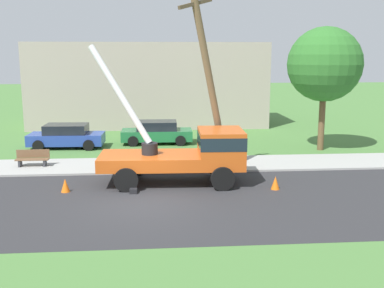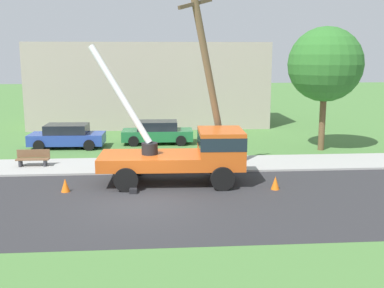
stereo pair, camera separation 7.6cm
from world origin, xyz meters
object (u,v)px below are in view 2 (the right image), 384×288
(traffic_cone_ahead, at_px, (275,183))
(parked_sedan_blue, at_px, (67,136))
(utility_truck, at_px, (191,151))
(roadside_tree_near, at_px, (325,65))
(park_bench, at_px, (33,159))
(leaning_utility_pole, at_px, (209,78))
(parked_sedan_green, at_px, (157,132))
(traffic_cone_behind, at_px, (65,185))

(traffic_cone_ahead, xyz_separation_m, parked_sedan_blue, (-10.29, 9.55, 0.43))
(utility_truck, relative_size, roadside_tree_near, 0.95)
(roadside_tree_near, bearing_deg, utility_truck, -141.75)
(park_bench, bearing_deg, leaning_utility_pole, -13.24)
(traffic_cone_ahead, height_order, parked_sedan_blue, parked_sedan_blue)
(utility_truck, height_order, parked_sedan_green, utility_truck)
(park_bench, bearing_deg, utility_truck, -23.40)
(utility_truck, relative_size, leaning_utility_pole, 0.77)
(utility_truck, bearing_deg, roadside_tree_near, 38.25)
(parked_sedan_green, bearing_deg, roadside_tree_near, -16.07)
(parked_sedan_blue, relative_size, parked_sedan_green, 1.01)
(parked_sedan_blue, relative_size, park_bench, 2.79)
(utility_truck, height_order, traffic_cone_behind, utility_truck)
(leaning_utility_pole, bearing_deg, parked_sedan_green, 106.59)
(parked_sedan_blue, height_order, parked_sedan_green, same)
(traffic_cone_ahead, relative_size, roadside_tree_near, 0.08)
(leaning_utility_pole, xyz_separation_m, parked_sedan_green, (-2.36, 7.91, -3.80))
(parked_sedan_blue, bearing_deg, parked_sedan_green, 9.87)
(traffic_cone_behind, relative_size, parked_sedan_blue, 0.13)
(traffic_cone_ahead, relative_size, parked_sedan_green, 0.13)
(parked_sedan_green, height_order, park_bench, parked_sedan_green)
(traffic_cone_behind, bearing_deg, parked_sedan_green, 69.48)
(traffic_cone_ahead, bearing_deg, park_bench, 157.43)
(leaning_utility_pole, distance_m, traffic_cone_ahead, 5.56)
(utility_truck, distance_m, traffic_cone_ahead, 3.84)
(leaning_utility_pole, xyz_separation_m, roadside_tree_near, (7.23, 5.15, 0.44))
(parked_sedan_blue, bearing_deg, park_bench, -98.62)
(utility_truck, height_order, traffic_cone_ahead, utility_truck)
(traffic_cone_behind, bearing_deg, parked_sedan_blue, 99.93)
(traffic_cone_behind, relative_size, park_bench, 0.35)
(parked_sedan_blue, xyz_separation_m, parked_sedan_green, (5.42, 0.94, 0.00))
(utility_truck, height_order, parked_sedan_blue, utility_truck)
(leaning_utility_pole, bearing_deg, traffic_cone_behind, -159.85)
(utility_truck, relative_size, parked_sedan_blue, 1.52)
(leaning_utility_pole, relative_size, traffic_cone_behind, 15.71)
(traffic_cone_behind, xyz_separation_m, roadside_tree_near, (13.40, 7.41, 4.68))
(parked_sedan_blue, distance_m, park_bench, 5.02)
(parked_sedan_green, relative_size, roadside_tree_near, 0.62)
(leaning_utility_pole, bearing_deg, traffic_cone_ahead, -45.82)
(utility_truck, height_order, roadside_tree_near, roadside_tree_near)
(park_bench, relative_size, roadside_tree_near, 0.23)
(leaning_utility_pole, relative_size, parked_sedan_green, 1.99)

